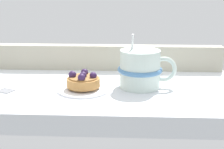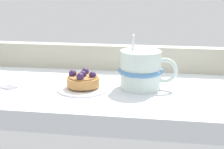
{
  "view_description": "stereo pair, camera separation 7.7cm",
  "coord_description": "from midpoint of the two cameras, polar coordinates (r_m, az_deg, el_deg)",
  "views": [
    {
      "loc": [
        7.18,
        -75.65,
        24.2
      ],
      "look_at": [
        3.52,
        -1.41,
        3.37
      ],
      "focal_mm": 54.19,
      "sensor_mm": 36.0,
      "label": 1
    },
    {
      "loc": [
        14.85,
        -74.87,
        24.2
      ],
      "look_at": [
        3.52,
        -1.41,
        3.37
      ],
      "focal_mm": 54.19,
      "sensor_mm": 36.0,
      "label": 2
    }
  ],
  "objects": [
    {
      "name": "ground_plane",
      "position": [
        0.81,
        0.42,
        -3.47
      ],
      "size": [
        67.1,
        35.78,
        4.34
      ],
      "primitive_type": "cube",
      "color": "silver"
    },
    {
      "name": "window_rail_back",
      "position": [
        0.94,
        1.85,
        2.92
      ],
      "size": [
        65.76,
        3.53,
        6.81
      ],
      "primitive_type": "cube",
      "color": "#B2AD99",
      "rests_on": "ground_plane"
    },
    {
      "name": "raspberry_tart",
      "position": [
        0.77,
        -2.06,
        -0.95
      ],
      "size": [
        7.48,
        7.48,
        3.66
      ],
      "color": "#B77F42",
      "rests_on": "dessert_plate"
    },
    {
      "name": "coffee_mug",
      "position": [
        0.78,
        7.82,
        0.82
      ],
      "size": [
        13.69,
        10.42,
        12.52
      ],
      "color": "silver",
      "rests_on": "ground_plane"
    },
    {
      "name": "dessert_plate",
      "position": [
        0.77,
        -2.03,
        -2.28
      ],
      "size": [
        11.96,
        11.96,
        0.95
      ],
      "color": "white",
      "rests_on": "ground_plane"
    }
  ]
}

